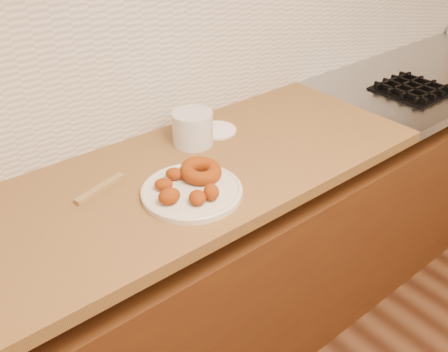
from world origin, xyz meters
The scene contains 11 objects.
base_cabinet centered at (0.00, 1.69, 0.39)m, with size 3.60×0.60×0.77m, color #4D2A0F.
butcher_block centered at (-0.65, 1.69, 0.88)m, with size 2.30×0.62×0.04m, color olive.
stovetop centered at (1.15, 1.69, 0.88)m, with size 1.30×0.62×0.04m, color #9EA0A5.
backsplash centered at (0.00, 1.99, 1.20)m, with size 3.60×0.02×0.60m, color beige.
donut_plate centered at (-0.34, 1.57, 0.91)m, with size 0.29×0.29×0.02m, color silver.
ring_donut centered at (-0.29, 1.61, 0.94)m, with size 0.12×0.12×0.04m, color #983E0A.
fried_dough_chunks centered at (-0.38, 1.56, 0.94)m, with size 0.17×0.21×0.05m.
plastic_tub centered at (-0.17, 1.81, 0.96)m, with size 0.13×0.13×0.11m, color silver.
tub_lid centered at (-0.05, 1.83, 0.90)m, with size 0.13×0.13×0.01m, color white.
brass_jar_lid centered at (-0.10, 1.90, 0.91)m, with size 0.07×0.07×0.01m, color #A96D16.
wooden_utensil centered at (-0.54, 1.75, 0.91)m, with size 0.17×0.02×0.01m, color olive.
Camera 1 is at (-0.96, 0.66, 1.67)m, focal length 38.00 mm.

